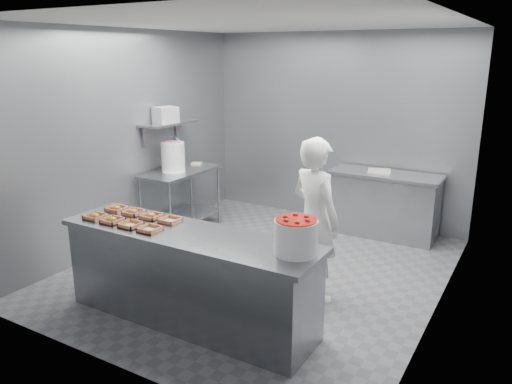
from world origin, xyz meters
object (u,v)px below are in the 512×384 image
Objects in this scene: tray_4 at (116,209)px; back_counter at (384,204)px; tray_5 at (134,212)px; tray_6 at (151,216)px; service_counter at (189,277)px; tray_2 at (131,225)px; tray_0 at (95,216)px; tray_7 at (170,220)px; glaze_bucket at (173,156)px; appliance at (165,115)px; worker at (315,220)px; tray_1 at (112,220)px; prep_table at (181,191)px; strawberry_tub at (296,235)px; tray_3 at (150,229)px.

back_counter is at bearing 57.91° from tray_4.
tray_6 is (0.24, 0.00, 0.00)m from tray_5.
service_counter is 13.88× the size of tray_2.
tray_0 is 0.38m from tray_5.
tray_7 is at bearing 0.00° from tray_4.
glaze_bucket is 0.58m from appliance.
worker is at bearing -17.79° from glaze_bucket.
tray_1 is at bearing -148.82° from tray_7.
tray_4 is 1.00× the size of tray_7.
tray_0 is 0.11× the size of worker.
back_counter is at bearing -68.50° from worker.
appliance reaches higher than prep_table.
strawberry_tub is (1.89, 0.20, 0.14)m from tray_1.
glaze_bucket is (-1.68, 1.85, 0.66)m from service_counter.
tray_5 is (-0.48, 0.29, 0.00)m from tray_3.
worker is at bearing 38.29° from tray_7.
worker is at bearing 52.03° from service_counter.
back_counter is at bearing 93.22° from strawberry_tub.
tray_5 is at bearing -64.94° from prep_table.
tray_3 is 2.64m from appliance.
tray_6 is at bearing 50.61° from tray_1.
glaze_bucket reaches higher than tray_5.
tray_7 is 2.19m from glaze_bucket.
service_counter is 2.17× the size of prep_table.
tray_3 is at bearing -37.76° from appliance.
tray_1 is 0.38m from tray_6.
tray_3 is 0.38× the size of glaze_bucket.
tray_4 is 1.83m from glaze_bucket.
appliance is (-2.90, 1.84, 0.61)m from strawberry_tub.
tray_2 is at bearing -129.39° from tray_7.
prep_table is 0.53m from glaze_bucket.
appliance is (-0.77, 2.04, 0.75)m from tray_0.
appliance is (-1.82, 1.89, 1.22)m from service_counter.
strawberry_tub is at bearing -86.78° from back_counter.
tray_5 reaches higher than prep_table.
tray_3 is at bearing -171.86° from strawberry_tub.
prep_table is 2.38m from tray_2.
glaze_bucket reaches higher than tray_0.
worker reaches higher than tray_6.
tray_3 is 1.42m from strawberry_tub.
worker is (1.14, 1.19, -0.07)m from tray_3.
tray_0 is 2.21m from worker.
prep_table is at bearing 111.92° from tray_1.
glaze_bucket reaches higher than tray_1.
tray_4 reaches higher than prep_table.
tray_0 is (-1.05, -0.15, 0.47)m from service_counter.
tray_3 is at bearing -155.70° from service_counter.
tray_3 is at bearing -50.26° from tray_6.
tray_3 and tray_7 have the same top height.
tray_0 is (-1.95, -3.40, 0.47)m from back_counter.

